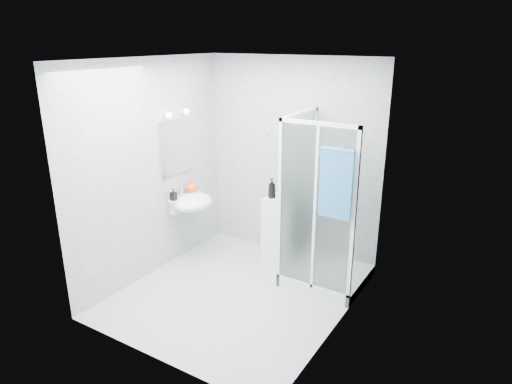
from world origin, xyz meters
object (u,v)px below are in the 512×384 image
Objects in this scene: shower_enclosure at (319,247)px; soap_dispenser_orange at (192,186)px; wall_basin at (191,202)px; storage_cabinet at (279,229)px; hand_towel at (336,182)px; shampoo_bottle_b at (286,189)px; soap_dispenser_black at (173,194)px; shampoo_bottle_a at (272,188)px.

soap_dispenser_orange is at bearing -175.11° from shower_enclosure.
shower_enclosure reaches higher than wall_basin.
shower_enclosure is 2.31× the size of storage_cabinet.
hand_towel is 2.16m from soap_dispenser_orange.
wall_basin is 1.22m from shampoo_bottle_b.
shower_enclosure is 13.15× the size of soap_dispenser_black.
shampoo_bottle_b is at bearing 33.79° from soap_dispenser_black.
shampoo_bottle_b reaches higher than shampoo_bottle_a.
storage_cabinet is 1.55m from hand_towel.
storage_cabinet is at bearing 30.38° from wall_basin.
wall_basin is at bearing 57.66° from soap_dispenser_black.
shampoo_bottle_b is at bearing 20.12° from soap_dispenser_orange.
shower_enclosure reaches higher than soap_dispenser_orange.
soap_dispenser_black is at bearing -122.34° from wall_basin.
wall_basin is 2.16× the size of shampoo_bottle_b.
soap_dispenser_orange is at bearing 89.63° from soap_dispenser_black.
storage_cabinet is 3.39× the size of shampoo_bottle_a.
hand_towel is 2.89× the size of shampoo_bottle_a.
soap_dispenser_orange reaches higher than storage_cabinet.
soap_dispenser_black is at bearing -164.09° from shower_enclosure.
wall_basin is (-1.66, -0.32, 0.35)m from shower_enclosure.
soap_dispenser_black is at bearing -146.21° from shampoo_bottle_b.
wall_basin is 2.19× the size of shampoo_bottle_a.
hand_towel reaches higher than soap_dispenser_black.
wall_basin reaches higher than storage_cabinet.
hand_towel is 2.15m from soap_dispenser_black.
shampoo_bottle_a is 1.24m from soap_dispenser_black.
shower_enclosure reaches higher than soap_dispenser_black.
hand_towel is at bearing -2.47° from wall_basin.
wall_basin is 0.76× the size of hand_towel.
shower_enclosure is at bearing -24.33° from shampoo_bottle_b.
shampoo_bottle_a is at bearing -154.85° from shampoo_bottle_b.
shower_enclosure is at bearing 15.91° from soap_dispenser_black.
shampoo_bottle_a is at bearing 34.99° from soap_dispenser_black.
shower_enclosure reaches higher than shampoo_bottle_b.
storage_cabinet is 4.62× the size of soap_dispenser_orange.
soap_dispenser_black is (-2.09, -0.10, -0.48)m from hand_towel.
hand_towel is 2.84× the size of shampoo_bottle_b.
shampoo_bottle_a is 0.98× the size of shampoo_bottle_b.
shampoo_bottle_a is (-1.08, 0.60, -0.42)m from hand_towel.
shower_enclosure is 3.57× the size of wall_basin.
hand_towel reaches higher than wall_basin.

